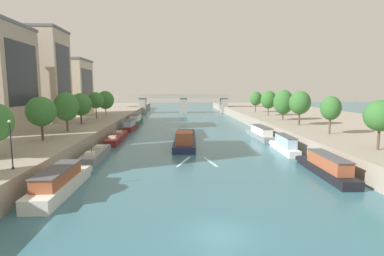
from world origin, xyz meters
TOP-DOWN VIEW (x-y plane):
  - ground_plane at (0.00, 0.00)m, footprint 400.00×400.00m
  - quay_left at (-34.76, 55.00)m, footprint 36.00×170.00m
  - quay_right at (34.76, 55.00)m, footprint 36.00×170.00m
  - barge_midriver at (-1.39, 35.13)m, footprint 4.76×22.55m
  - wake_behind_barge at (-0.16, 21.15)m, footprint 5.59×6.03m
  - moored_boat_left_gap_after at (-14.33, 9.41)m, footprint 2.70×12.30m
  - moored_boat_left_end at (-14.61, 23.49)m, footprint 2.27×11.32m
  - moored_boat_left_lone at (-14.54, 38.29)m, footprint 2.47×14.29m
  - moored_boat_left_near at (-14.20, 53.51)m, footprint 2.35×10.40m
  - moored_boat_left_midway at (-14.56, 66.57)m, footprint 2.65×13.23m
  - moored_boat_right_downstream at (14.50, 13.73)m, footprint 2.58×12.88m
  - moored_boat_right_end at (14.36, 26.95)m, footprint 2.16×11.06m
  - moored_boat_right_lone at (14.26, 40.49)m, footprint 2.84×13.75m
  - tree_left_far at (-22.40, 24.51)m, footprint 4.14×4.14m
  - tree_left_midway at (-22.20, 33.87)m, footprint 4.20×4.20m
  - tree_left_past_mid at (-23.10, 44.64)m, footprint 4.61×4.61m
  - tree_left_nearest at (-22.72, 55.22)m, footprint 3.89×3.89m
  - tree_left_third at (-22.26, 63.21)m, footprint 4.59×4.59m
  - tree_right_end_of_row at (21.95, 15.70)m, footprint 3.82×3.82m
  - tree_right_second at (22.43, 28.44)m, footprint 3.26×3.26m
  - tree_right_distant at (22.40, 40.80)m, footprint 4.30×4.30m
  - tree_right_far at (22.58, 50.84)m, footprint 4.66×4.66m
  - tree_right_third at (22.68, 62.74)m, footprint 4.29×4.29m
  - tree_right_midway at (22.28, 74.66)m, footprint 3.85×3.85m
  - lamppost_left_bank at (-18.33, 8.72)m, footprint 0.28×0.28m
  - building_left_far_end at (-34.92, 50.38)m, footprint 13.76×10.25m
  - building_left_tall at (-34.92, 67.68)m, footprint 14.00×12.88m
  - bridge_far at (0.00, 103.96)m, footprint 57.53×4.40m

SIDE VIEW (x-z plane):
  - ground_plane at x=0.00m, z-range 0.00..0.00m
  - wake_behind_barge at x=-0.16m, z-range 0.00..0.03m
  - moored_boat_left_lone at x=-14.54m, z-range -0.52..1.77m
  - moored_boat_left_end at x=-14.61m, z-range -0.52..1.81m
  - barge_midriver at x=-1.39m, z-range -0.64..2.45m
  - moored_boat_right_lone at x=14.26m, z-range -0.21..2.28m
  - moored_boat_right_downstream at x=14.50m, z-range -0.21..2.31m
  - moored_boat_left_gap_after at x=-14.33m, z-range -0.21..2.35m
  - moored_boat_left_near at x=-14.20m, z-range -0.22..2.38m
  - moored_boat_right_end at x=14.36m, z-range -0.23..2.47m
  - moored_boat_left_midway at x=-14.56m, z-range -0.23..2.57m
  - quay_left at x=-34.76m, z-range 0.00..2.58m
  - quay_right at x=34.76m, z-range 0.00..2.58m
  - bridge_far at x=0.00m, z-range 1.00..8.78m
  - lamppost_left_bank at x=-18.33m, z-range 2.81..7.46m
  - tree_left_past_mid at x=-23.10m, z-range 3.50..10.04m
  - tree_right_end_of_row at x=21.95m, z-range 3.72..9.86m
  - tree_left_far at x=-22.40m, z-range 3.62..9.99m
  - tree_right_far at x=22.58m, z-range 3.26..10.45m
  - tree_right_second at x=22.43m, z-range 3.73..10.02m
  - tree_right_midway at x=22.28m, z-range 3.64..10.22m
  - tree_left_midway at x=-22.20m, z-range 3.50..10.39m
  - tree_left_third at x=-22.26m, z-range 3.54..10.44m
  - tree_right_third at x=22.68m, z-range 3.54..10.47m
  - tree_right_distant at x=22.40m, z-range 3.69..10.71m
  - tree_left_nearest at x=-22.72m, z-range 3.90..10.55m
  - building_left_tall at x=-34.92m, z-range 2.60..18.29m
  - building_left_far_end at x=-34.92m, z-range 2.60..23.30m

